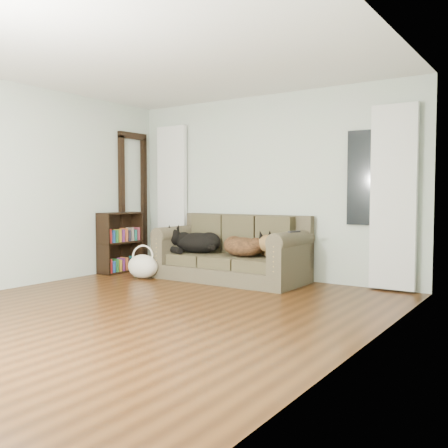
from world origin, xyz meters
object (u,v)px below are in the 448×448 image
Objects in this scene: sofa at (230,248)px; bookshelf at (120,239)px; dog_shepherd at (246,246)px; tote_bag at (143,267)px; dog_black_lab at (195,244)px.

bookshelf is at bearing -169.91° from sofa.
tote_bag is (-1.36, -0.56, -0.33)m from dog_shepherd.
tote_bag is (-0.52, -0.54, -0.32)m from dog_black_lab.
bookshelf is at bearing 24.89° from dog_shepherd.
dog_shepherd is at bearing -1.08° from dog_black_lab.
bookshelf is at bearing -168.69° from dog_black_lab.
dog_black_lab is 1.09× the size of dog_shepherd.
dog_black_lab is at bearing 5.86° from bookshelf.
dog_shepherd is 0.71× the size of bookshelf.
dog_black_lab is at bearing 46.48° from tote_bag.
sofa is 0.26m from dog_shepherd.
dog_black_lab is 0.85m from dog_shepherd.
tote_bag is 0.82m from bookshelf.
dog_shepherd is at bearing -2.31° from sofa.
sofa is at bearing 27.37° from tote_bag.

